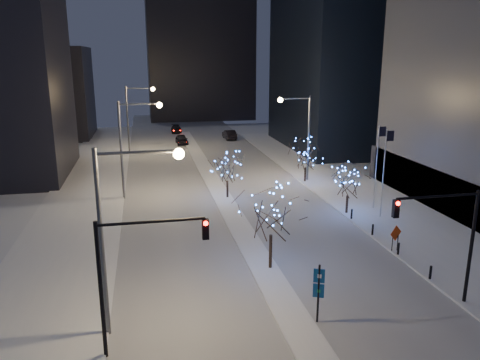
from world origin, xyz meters
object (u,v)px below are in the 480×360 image
object	(u,v)px
car_far	(176,129)
wayfinding_sign	(319,287)
street_lamp_w_near	(122,216)
car_mid	(229,135)
traffic_signal_west	(133,264)
street_lamp_w_far	(134,110)
street_lamp_w_mid	(131,136)
holiday_tree_median_far	(227,168)
holiday_tree_plaza_near	(348,182)
holiday_tree_median_near	(271,211)
holiday_tree_plaza_far	(306,154)
car_near	(182,139)
traffic_signal_east	(449,230)
construction_sign	(396,235)
street_lamp_east	(301,127)

from	to	relation	value
car_far	wayfinding_sign	bearing A→B (deg)	-86.40
street_lamp_w_near	car_mid	world-z (taller)	street_lamp_w_near
traffic_signal_west	street_lamp_w_far	bearing A→B (deg)	90.55
street_lamp_w_mid	holiday_tree_median_far	distance (m)	10.21
car_mid	holiday_tree_plaza_near	size ratio (longest dim) A/B	1.10
street_lamp_w_mid	holiday_tree_median_near	xyz separation A→B (m)	(9.36, -19.22, -2.24)
street_lamp_w_near	car_far	world-z (taller)	street_lamp_w_near
traffic_signal_west	holiday_tree_plaza_far	bearing A→B (deg)	57.19
street_lamp_w_mid	car_far	distance (m)	44.08
street_lamp_w_far	traffic_signal_west	xyz separation A→B (m)	(0.50, -52.00, -1.74)
car_near	holiday_tree_plaza_far	world-z (taller)	holiday_tree_plaza_far
traffic_signal_east	car_mid	world-z (taller)	traffic_signal_east
car_near	holiday_tree_median_far	world-z (taller)	holiday_tree_median_far
car_far	construction_sign	world-z (taller)	construction_sign
car_mid	holiday_tree_median_near	bearing A→B (deg)	80.36
car_near	street_lamp_east	bearing A→B (deg)	-69.19
car_mid	construction_sign	xyz separation A→B (m)	(3.02, -51.98, 0.54)
street_lamp_east	traffic_signal_east	world-z (taller)	street_lamp_east
traffic_signal_east	traffic_signal_west	bearing A→B (deg)	-176.71
car_mid	holiday_tree_plaza_near	world-z (taller)	holiday_tree_plaza_near
street_lamp_east	car_far	xyz separation A→B (m)	(-11.58, 40.06, -5.76)
traffic_signal_west	street_lamp_w_mid	bearing A→B (deg)	91.06
car_mid	holiday_tree_median_near	world-z (taller)	holiday_tree_median_near
street_lamp_w_far	car_far	size ratio (longest dim) A/B	2.10
car_mid	street_lamp_w_far	bearing A→B (deg)	25.88
traffic_signal_west	traffic_signal_east	world-z (taller)	same
street_lamp_w_mid	car_near	distance (m)	31.82
street_lamp_east	holiday_tree_median_far	xyz separation A→B (m)	(-9.58, -5.10, -3.22)
car_mid	construction_sign	bearing A→B (deg)	91.07
car_near	car_mid	xyz separation A→B (m)	(8.78, 3.26, 0.04)
street_lamp_w_far	holiday_tree_median_far	distance (m)	28.88
street_lamp_w_mid	holiday_tree_median_far	size ratio (longest dim) A/B	2.12
wayfinding_sign	car_mid	bearing A→B (deg)	109.20
car_near	street_lamp_w_near	bearing A→B (deg)	-99.74
holiday_tree_median_near	street_lamp_w_mid	bearing A→B (deg)	115.98
street_lamp_w_mid	wayfinding_sign	bearing A→B (deg)	-68.81
traffic_signal_east	holiday_tree_plaza_far	size ratio (longest dim) A/B	1.33
holiday_tree_median_near	construction_sign	bearing A→B (deg)	5.24
street_lamp_w_mid	holiday_tree_plaza_near	distance (m)	21.81
holiday_tree_plaza_far	car_mid	bearing A→B (deg)	95.87
holiday_tree_median_far	wayfinding_sign	xyz separation A→B (m)	(0.71, -24.07, -1.12)
street_lamp_w_near	holiday_tree_median_far	bearing A→B (deg)	67.60
wayfinding_sign	street_lamp_w_far	bearing A→B (deg)	126.21
street_lamp_w_far	car_far	world-z (taller)	street_lamp_w_far
street_lamp_east	traffic_signal_east	distance (m)	29.08
street_lamp_w_far	traffic_signal_east	xyz separation A→B (m)	(17.88, -51.00, -1.74)
street_lamp_east	holiday_tree_median_near	xyz separation A→B (m)	(-9.66, -22.22, -2.19)
street_lamp_w_far	street_lamp_east	bearing A→B (deg)	-49.15
holiday_tree_median_near	holiday_tree_median_far	distance (m)	17.15
street_lamp_east	car_far	bearing A→B (deg)	106.13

